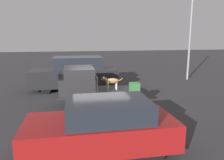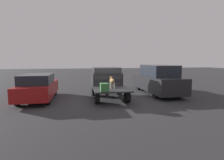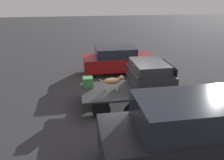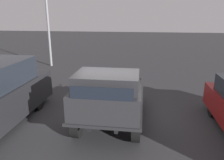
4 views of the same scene
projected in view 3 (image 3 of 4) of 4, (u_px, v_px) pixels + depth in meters
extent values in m
plane|color=#2D2D30|center=(126.00, 105.00, 9.51)|extent=(80.00, 80.00, 0.00)
cylinder|color=black|center=(146.00, 88.00, 10.35)|extent=(0.71, 0.24, 0.71)
cylinder|color=black|center=(159.00, 105.00, 8.77)|extent=(0.71, 0.24, 0.71)
cylinder|color=black|center=(97.00, 91.00, 9.99)|extent=(0.71, 0.24, 0.71)
cylinder|color=black|center=(101.00, 110.00, 8.41)|extent=(0.71, 0.24, 0.71)
cube|color=black|center=(124.00, 89.00, 9.62)|extent=(3.48, 0.10, 0.18)
cube|color=black|center=(128.00, 96.00, 8.96)|extent=(3.48, 0.10, 0.18)
cube|color=#232326|center=(126.00, 90.00, 9.24)|extent=(3.79, 2.04, 0.08)
cube|color=#28282B|center=(151.00, 80.00, 9.26)|extent=(1.56, 1.92, 0.71)
cube|color=#28282B|center=(149.00, 67.00, 9.03)|extent=(1.33, 1.77, 0.44)
cube|color=black|center=(169.00, 67.00, 9.19)|extent=(0.02, 1.58, 0.33)
cube|color=#232326|center=(126.00, 72.00, 9.97)|extent=(0.04, 0.04, 0.83)
cube|color=#232326|center=(137.00, 89.00, 8.24)|extent=(0.04, 0.04, 0.83)
cube|color=#232326|center=(132.00, 71.00, 8.96)|extent=(0.04, 1.88, 0.04)
cube|color=#232326|center=(131.00, 80.00, 9.10)|extent=(0.04, 1.88, 0.04)
cylinder|color=beige|center=(117.00, 86.00, 9.11)|extent=(0.06, 0.06, 0.35)
cylinder|color=beige|center=(117.00, 87.00, 8.94)|extent=(0.06, 0.06, 0.35)
cylinder|color=beige|center=(107.00, 86.00, 9.05)|extent=(0.06, 0.06, 0.35)
cylinder|color=beige|center=(107.00, 88.00, 8.87)|extent=(0.06, 0.06, 0.35)
ellipsoid|color=olive|center=(112.00, 81.00, 8.90)|extent=(0.69, 0.26, 0.26)
sphere|color=beige|center=(117.00, 82.00, 8.94)|extent=(0.12, 0.12, 0.12)
cylinder|color=olive|center=(119.00, 79.00, 8.92)|extent=(0.18, 0.14, 0.18)
sphere|color=olive|center=(122.00, 78.00, 8.92)|extent=(0.19, 0.19, 0.19)
cone|color=beige|center=(124.00, 78.00, 8.93)|extent=(0.10, 0.10, 0.10)
cone|color=olive|center=(121.00, 76.00, 8.93)|extent=(0.06, 0.08, 0.10)
cone|color=olive|center=(122.00, 76.00, 8.84)|extent=(0.06, 0.08, 0.10)
cylinder|color=olive|center=(102.00, 81.00, 8.83)|extent=(0.29, 0.04, 0.19)
cube|color=#337038|center=(88.00, 82.00, 9.37)|extent=(0.43, 0.43, 0.43)
cylinder|color=black|center=(136.00, 62.00, 14.31)|extent=(0.60, 0.20, 0.60)
cylinder|color=black|center=(143.00, 70.00, 12.87)|extent=(0.60, 0.20, 0.60)
cylinder|color=black|center=(96.00, 64.00, 13.90)|extent=(0.60, 0.20, 0.60)
cylinder|color=black|center=(99.00, 73.00, 12.47)|extent=(0.60, 0.20, 0.60)
cube|color=maroon|center=(119.00, 62.00, 13.26)|extent=(4.23, 1.85, 0.76)
cube|color=#1E232B|center=(115.00, 52.00, 12.99)|extent=(2.33, 1.66, 0.55)
cylinder|color=black|center=(131.00, 142.00, 6.68)|extent=(0.60, 0.20, 0.60)
cube|color=black|center=(197.00, 140.00, 6.00)|extent=(5.33, 1.93, 1.05)
cube|color=#1E232B|center=(192.00, 112.00, 5.62)|extent=(2.93, 1.73, 0.76)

